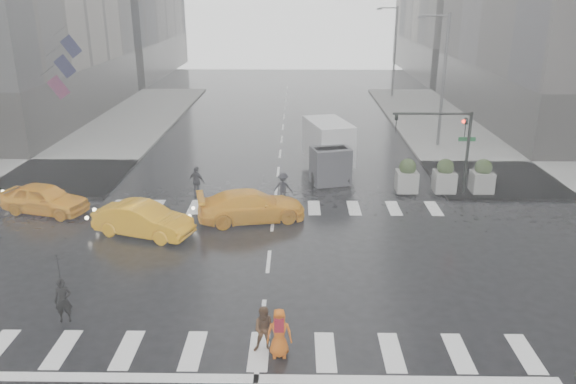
{
  "coord_description": "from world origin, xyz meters",
  "views": [
    {
      "loc": [
        1.1,
        -20.32,
        10.2
      ],
      "look_at": [
        0.75,
        2.0,
        2.26
      ],
      "focal_mm": 35.0,
      "sensor_mm": 36.0,
      "label": 1
    }
  ],
  "objects_px": {
    "taxi_mid": "(143,220)",
    "pedestrian_brown": "(265,330)",
    "traffic_signal_pole": "(450,136)",
    "box_truck": "(329,148)",
    "pedestrian_orange": "(279,333)",
    "taxi_front": "(45,199)"
  },
  "relations": [
    {
      "from": "traffic_signal_pole",
      "to": "taxi_front",
      "type": "distance_m",
      "value": 20.54
    },
    {
      "from": "pedestrian_orange",
      "to": "box_truck",
      "type": "height_order",
      "value": "box_truck"
    },
    {
      "from": "pedestrian_brown",
      "to": "taxi_front",
      "type": "bearing_deg",
      "value": 136.6
    },
    {
      "from": "taxi_mid",
      "to": "box_truck",
      "type": "xyz_separation_m",
      "value": [
        8.67,
        9.18,
        0.87
      ]
    },
    {
      "from": "pedestrian_brown",
      "to": "box_truck",
      "type": "xyz_separation_m",
      "value": [
        2.81,
        17.7,
        0.86
      ]
    },
    {
      "from": "pedestrian_orange",
      "to": "taxi_mid",
      "type": "height_order",
      "value": "pedestrian_orange"
    },
    {
      "from": "traffic_signal_pole",
      "to": "pedestrian_orange",
      "type": "xyz_separation_m",
      "value": [
        -8.39,
        -14.2,
        -2.43
      ]
    },
    {
      "from": "taxi_mid",
      "to": "box_truck",
      "type": "distance_m",
      "value": 12.66
    },
    {
      "from": "taxi_mid",
      "to": "pedestrian_brown",
      "type": "bearing_deg",
      "value": -127.08
    },
    {
      "from": "taxi_front",
      "to": "box_truck",
      "type": "height_order",
      "value": "box_truck"
    },
    {
      "from": "box_truck",
      "to": "pedestrian_orange",
      "type": "bearing_deg",
      "value": -112.53
    },
    {
      "from": "taxi_front",
      "to": "box_truck",
      "type": "relative_size",
      "value": 0.76
    },
    {
      "from": "box_truck",
      "to": "taxi_front",
      "type": "bearing_deg",
      "value": -170.1
    },
    {
      "from": "taxi_front",
      "to": "box_truck",
      "type": "distance_m",
      "value": 15.65
    },
    {
      "from": "pedestrian_brown",
      "to": "pedestrian_orange",
      "type": "height_order",
      "value": "pedestrian_orange"
    },
    {
      "from": "traffic_signal_pole",
      "to": "taxi_mid",
      "type": "distance_m",
      "value": 15.86
    },
    {
      "from": "traffic_signal_pole",
      "to": "taxi_front",
      "type": "height_order",
      "value": "traffic_signal_pole"
    },
    {
      "from": "pedestrian_brown",
      "to": "taxi_front",
      "type": "distance_m",
      "value": 15.91
    },
    {
      "from": "traffic_signal_pole",
      "to": "taxi_mid",
      "type": "height_order",
      "value": "traffic_signal_pole"
    },
    {
      "from": "taxi_mid",
      "to": "box_truck",
      "type": "bearing_deg",
      "value": -24.96
    },
    {
      "from": "pedestrian_brown",
      "to": "pedestrian_orange",
      "type": "distance_m",
      "value": 0.48
    },
    {
      "from": "pedestrian_brown",
      "to": "box_truck",
      "type": "distance_m",
      "value": 17.94
    }
  ]
}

